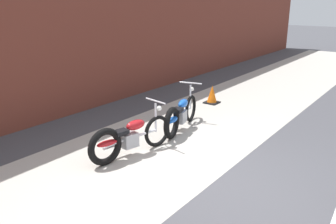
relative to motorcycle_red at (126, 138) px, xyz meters
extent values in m
plane|color=#47474C|center=(0.26, -1.89, -0.40)|extent=(80.00, 80.00, 0.00)
cube|color=#B2ADA3|center=(0.26, -0.14, -0.40)|extent=(36.00, 3.50, 0.01)
cube|color=brown|center=(0.26, 3.31, 2.06)|extent=(36.00, 0.50, 4.92)
torus|color=black|center=(0.79, -0.14, -0.06)|extent=(0.68, 0.20, 0.68)
torus|color=black|center=(-0.49, 0.08, -0.03)|extent=(0.74, 0.26, 0.73)
cylinder|color=silver|center=(0.15, -0.03, -0.02)|extent=(1.23, 0.27, 0.06)
cube|color=#99999E|center=(0.08, -0.02, -0.06)|extent=(0.35, 0.27, 0.28)
ellipsoid|color=red|center=(0.23, -0.04, 0.22)|extent=(0.47, 0.26, 0.20)
ellipsoid|color=red|center=(-0.44, 0.08, 0.03)|extent=(0.46, 0.25, 0.10)
cube|color=black|center=(-0.12, 0.02, 0.16)|extent=(0.31, 0.25, 0.08)
cylinder|color=silver|center=(0.76, -0.14, 0.25)|extent=(0.05, 0.05, 0.62)
cylinder|color=silver|center=(0.76, -0.14, 0.61)|extent=(0.13, 0.58, 0.03)
sphere|color=white|center=(0.85, -0.15, 0.43)|extent=(0.11, 0.11, 0.11)
cylinder|color=silver|center=(-0.13, 0.17, -0.14)|extent=(0.55, 0.16, 0.06)
torus|color=black|center=(2.60, 0.19, -0.06)|extent=(0.68, 0.24, 0.68)
torus|color=black|center=(1.34, -0.13, -0.03)|extent=(0.74, 0.30, 0.73)
cylinder|color=silver|center=(1.97, 0.03, -0.02)|extent=(1.21, 0.35, 0.06)
cube|color=#99999E|center=(1.89, 0.01, -0.06)|extent=(0.36, 0.29, 0.28)
ellipsoid|color=blue|center=(2.04, 0.05, 0.22)|extent=(0.47, 0.29, 0.20)
ellipsoid|color=blue|center=(1.38, -0.11, 0.03)|extent=(0.47, 0.28, 0.10)
cube|color=black|center=(1.69, -0.04, 0.16)|extent=(0.32, 0.26, 0.08)
cylinder|color=silver|center=(2.56, 0.18, 0.25)|extent=(0.05, 0.05, 0.62)
cylinder|color=silver|center=(2.56, 0.18, 0.61)|extent=(0.17, 0.57, 0.03)
sphere|color=white|center=(2.65, 0.20, 0.43)|extent=(0.11, 0.11, 0.11)
cylinder|color=silver|center=(1.62, 0.10, -0.14)|extent=(0.55, 0.19, 0.06)
cone|color=orange|center=(4.36, 0.57, -0.12)|extent=(0.32, 0.32, 0.55)
cube|color=black|center=(4.36, 0.57, -0.38)|extent=(0.40, 0.40, 0.04)
camera|label=1|loc=(-4.68, -4.48, 2.58)|focal=37.92mm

